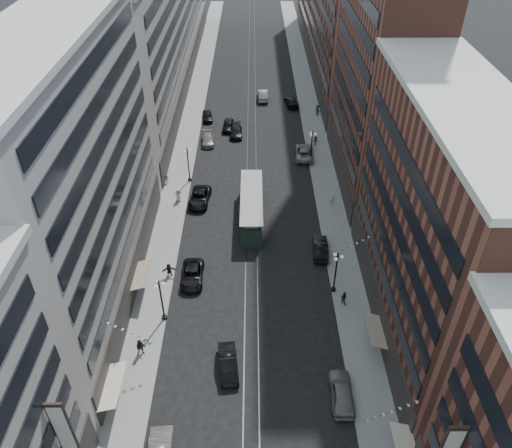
{
  "coord_description": "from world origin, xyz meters",
  "views": [
    {
      "loc": [
        0.27,
        -7.81,
        40.18
      ],
      "look_at": [
        0.55,
        37.98,
        5.0
      ],
      "focal_mm": 35.0,
      "sensor_mm": 36.0,
      "label": 1
    }
  ],
  "objects_px": {
    "car_extra_0": "(236,131)",
    "car_13": "(228,125)",
    "lamppost_se_far": "(336,271)",
    "lamppost_sw_far": "(161,298)",
    "pedestrian_8": "(332,198)",
    "lamppost_se_mid": "(311,146)",
    "car_8": "(208,139)",
    "car_11": "(304,152)",
    "car_9": "(207,116)",
    "pedestrian_extra_0": "(318,110)",
    "car_4": "(342,392)",
    "car_2": "(192,275)",
    "car_5": "(228,364)",
    "car_10": "(320,248)",
    "pedestrian_7": "(344,298)",
    "car_12": "(291,102)",
    "pedestrian_9": "(315,141)",
    "pedestrian_6": "(167,178)",
    "pedestrian_extra_1": "(178,195)",
    "lamppost_sw_mid": "(188,163)",
    "pedestrian_2": "(141,347)",
    "car_7": "(200,198)",
    "car_14": "(263,95)",
    "pedestrian_5": "(169,270)",
    "streetcar": "(252,208)"
  },
  "relations": [
    {
      "from": "pedestrian_extra_0",
      "to": "car_4",
      "type": "bearing_deg",
      "value": 137.29
    },
    {
      "from": "pedestrian_2",
      "to": "car_12",
      "type": "xyz_separation_m",
      "value": [
        18.35,
        58.38,
        -0.35
      ]
    },
    {
      "from": "car_4",
      "to": "car_extra_0",
      "type": "height_order",
      "value": "car_4"
    },
    {
      "from": "pedestrian_8",
      "to": "pedestrian_9",
      "type": "height_order",
      "value": "pedestrian_8"
    },
    {
      "from": "car_7",
      "to": "car_8",
      "type": "xyz_separation_m",
      "value": [
        -0.07,
        17.3,
        -0.08
      ]
    },
    {
      "from": "pedestrian_8",
      "to": "streetcar",
      "type": "bearing_deg",
      "value": 10.1
    },
    {
      "from": "lamppost_sw_mid",
      "to": "pedestrian_9",
      "type": "relative_size",
      "value": 3.39
    },
    {
      "from": "lamppost_sw_far",
      "to": "pedestrian_8",
      "type": "bearing_deg",
      "value": 45.82
    },
    {
      "from": "lamppost_sw_far",
      "to": "pedestrian_extra_1",
      "type": "relative_size",
      "value": 2.91
    },
    {
      "from": "car_13",
      "to": "pedestrian_9",
      "type": "xyz_separation_m",
      "value": [
        14.67,
        -6.16,
        0.19
      ]
    },
    {
      "from": "lamppost_se_mid",
      "to": "car_9",
      "type": "bearing_deg",
      "value": 137.63
    },
    {
      "from": "lamppost_se_mid",
      "to": "car_7",
      "type": "bearing_deg",
      "value": -147.58
    },
    {
      "from": "pedestrian_5",
      "to": "car_12",
      "type": "bearing_deg",
      "value": 57.6
    },
    {
      "from": "car_5",
      "to": "pedestrian_8",
      "type": "relative_size",
      "value": 2.62
    },
    {
      "from": "pedestrian_extra_0",
      "to": "car_13",
      "type": "bearing_deg",
      "value": 69.23
    },
    {
      "from": "pedestrian_extra_1",
      "to": "pedestrian_6",
      "type": "bearing_deg",
      "value": -13.69
    },
    {
      "from": "lamppost_sw_far",
      "to": "car_4",
      "type": "bearing_deg",
      "value": -28.87
    },
    {
      "from": "lamppost_sw_far",
      "to": "lamppost_se_mid",
      "type": "bearing_deg",
      "value": 60.1
    },
    {
      "from": "car_13",
      "to": "pedestrian_7",
      "type": "height_order",
      "value": "pedestrian_7"
    },
    {
      "from": "car_8",
      "to": "car_11",
      "type": "height_order",
      "value": "car_11"
    },
    {
      "from": "lamppost_se_far",
      "to": "car_4",
      "type": "distance_m",
      "value": 13.78
    },
    {
      "from": "car_extra_0",
      "to": "car_13",
      "type": "bearing_deg",
      "value": 120.26
    },
    {
      "from": "car_5",
      "to": "car_10",
      "type": "distance_m",
      "value": 19.97
    },
    {
      "from": "car_8",
      "to": "car_13",
      "type": "height_order",
      "value": "car_13"
    },
    {
      "from": "car_14",
      "to": "car_7",
      "type": "bearing_deg",
      "value": 73.65
    },
    {
      "from": "lamppost_sw_mid",
      "to": "pedestrian_9",
      "type": "height_order",
      "value": "lamppost_sw_mid"
    },
    {
      "from": "lamppost_se_mid",
      "to": "pedestrian_8",
      "type": "height_order",
      "value": "lamppost_se_mid"
    },
    {
      "from": "lamppost_sw_far",
      "to": "pedestrian_7",
      "type": "height_order",
      "value": "lamppost_sw_far"
    },
    {
      "from": "car_2",
      "to": "car_10",
      "type": "height_order",
      "value": "car_10"
    },
    {
      "from": "car_4",
      "to": "pedestrian_9",
      "type": "bearing_deg",
      "value": -91.66
    },
    {
      "from": "car_4",
      "to": "car_10",
      "type": "distance_m",
      "value": 20.14
    },
    {
      "from": "car_2",
      "to": "car_11",
      "type": "distance_m",
      "value": 32.03
    },
    {
      "from": "lamppost_sw_far",
      "to": "car_9",
      "type": "distance_m",
      "value": 47.81
    },
    {
      "from": "pedestrian_extra_0",
      "to": "car_10",
      "type": "bearing_deg",
      "value": 135.67
    },
    {
      "from": "car_8",
      "to": "pedestrian_6",
      "type": "relative_size",
      "value": 3.13
    },
    {
      "from": "lamppost_se_far",
      "to": "car_extra_0",
      "type": "bearing_deg",
      "value": 107.55
    },
    {
      "from": "pedestrian_9",
      "to": "car_extra_0",
      "type": "bearing_deg",
      "value": 172.43
    },
    {
      "from": "car_12",
      "to": "car_13",
      "type": "height_order",
      "value": "car_13"
    },
    {
      "from": "car_12",
      "to": "pedestrian_extra_1",
      "type": "distance_m",
      "value": 36.71
    },
    {
      "from": "pedestrian_2",
      "to": "lamppost_sw_far",
      "type": "bearing_deg",
      "value": 65.26
    },
    {
      "from": "car_7",
      "to": "pedestrian_8",
      "type": "distance_m",
      "value": 18.39
    },
    {
      "from": "car_10",
      "to": "pedestrian_6",
      "type": "height_order",
      "value": "pedestrian_6"
    },
    {
      "from": "car_5",
      "to": "car_13",
      "type": "relative_size",
      "value": 1.06
    },
    {
      "from": "lamppost_sw_far",
      "to": "car_13",
      "type": "xyz_separation_m",
      "value": [
        5.07,
        43.89,
        -2.32
      ]
    },
    {
      "from": "lamppost_se_mid",
      "to": "car_8",
      "type": "xyz_separation_m",
      "value": [
        -16.53,
        6.85,
        -2.38
      ]
    },
    {
      "from": "lamppost_sw_mid",
      "to": "lamppost_se_mid",
      "type": "relative_size",
      "value": 1.0
    },
    {
      "from": "car_12",
      "to": "pedestrian_extra_1",
      "type": "xyz_separation_m",
      "value": [
        -17.8,
        -32.1,
        0.33
      ]
    },
    {
      "from": "car_4",
      "to": "pedestrian_9",
      "type": "distance_m",
      "value": 47.35
    },
    {
      "from": "pedestrian_8",
      "to": "pedestrian_9",
      "type": "distance_m",
      "value": 16.84
    },
    {
      "from": "lamppost_sw_far",
      "to": "pedestrian_extra_0",
      "type": "relative_size",
      "value": 2.84
    }
  ]
}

